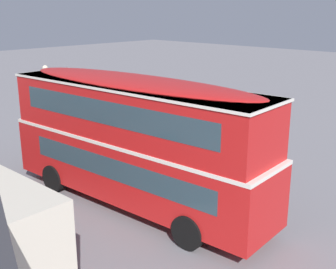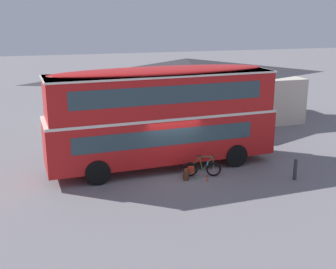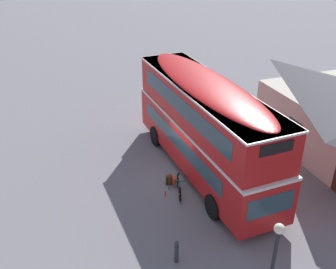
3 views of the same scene
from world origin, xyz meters
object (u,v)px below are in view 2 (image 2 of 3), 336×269
at_px(backpack_on_ground, 186,174).
at_px(water_bottle_green_metal, 196,178).
at_px(water_bottle_red_squeeze, 207,179).
at_px(double_decker_bus, 162,113).
at_px(kerb_bollard, 295,169).
at_px(touring_bicycle, 201,169).

distance_m(backpack_on_ground, water_bottle_green_metal, 0.49).
bearing_deg(water_bottle_red_squeeze, backpack_on_ground, 150.28).
distance_m(double_decker_bus, kerb_bollard, 6.52).
relative_size(double_decker_bus, kerb_bollard, 11.28).
xyz_separation_m(touring_bicycle, water_bottle_red_squeeze, (0.06, -0.65, -0.25)).
relative_size(touring_bicycle, water_bottle_red_squeeze, 6.63).
distance_m(double_decker_bus, water_bottle_green_metal, 3.45).
bearing_deg(double_decker_bus, water_bottle_red_squeeze, -60.31).
bearing_deg(kerb_bollard, touring_bicycle, 158.49).
distance_m(double_decker_bus, water_bottle_red_squeeze, 3.75).
height_order(double_decker_bus, water_bottle_green_metal, double_decker_bus).
relative_size(double_decker_bus, backpack_on_ground, 20.90).
bearing_deg(water_bottle_red_squeeze, kerb_bollard, -12.92).
xyz_separation_m(touring_bicycle, backpack_on_ground, (-0.75, -0.19, -0.10)).
distance_m(backpack_on_ground, water_bottle_red_squeeze, 0.95).
relative_size(backpack_on_ground, water_bottle_green_metal, 2.42).
xyz_separation_m(backpack_on_ground, water_bottle_green_metal, (0.43, -0.16, -0.17)).
height_order(touring_bicycle, water_bottle_red_squeeze, touring_bicycle).
relative_size(water_bottle_green_metal, water_bottle_red_squeeze, 0.85).
bearing_deg(backpack_on_ground, water_bottle_red_squeeze, -29.72).
xyz_separation_m(touring_bicycle, kerb_bollard, (3.89, -1.53, 0.13)).
distance_m(double_decker_bus, backpack_on_ground, 3.12).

